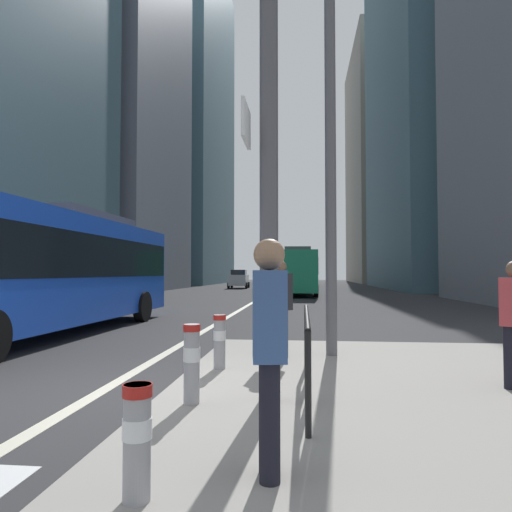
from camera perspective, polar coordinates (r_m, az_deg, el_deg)
The scene contains 19 objects.
ground_plane at distance 26.27m, azimuth -0.11°, elevation -5.67°, with size 160.00×160.00×0.00m, color #303033.
lane_centre_line at distance 36.21m, azimuth 1.57°, elevation -4.68°, with size 0.20×80.00×0.01m, color beige.
office_tower_left_mid at distance 48.00m, azimuth -18.12°, elevation 15.95°, with size 12.40×16.98×32.86m, color slate.
office_tower_left_far at distance 74.32m, azimuth -9.37°, elevation 16.16°, with size 12.80×25.53×49.79m, color slate.
office_tower_right_mid at distance 55.49m, azimuth 21.89°, elevation 21.81°, with size 11.87×25.00×47.99m, color slate.
office_tower_right_far at distance 82.89m, azimuth 15.96°, elevation 10.73°, with size 11.57×24.91×39.86m, color gray.
city_bus_blue_oncoming at distance 12.98m, azimuth -24.72°, elevation -1.02°, with size 2.86×11.54×3.40m.
city_bus_red_receding at distance 34.05m, azimuth 5.17°, elevation -1.76°, with size 2.89×11.03×3.40m.
city_bus_red_distant at distance 57.51m, azimuth 5.89°, elevation -1.89°, with size 2.70×11.05×3.40m.
car_oncoming_mid at distance 48.11m, azimuth -2.16°, elevation -2.87°, with size 2.19×4.40×1.94m.
car_receding_near at distance 45.50m, azimuth 5.64°, elevation -2.91°, with size 2.05×4.10×1.94m.
traffic_signal_gantry at distance 6.31m, azimuth -17.13°, elevation 20.93°, with size 5.75×0.65×6.00m.
street_lamp_post at distance 9.14m, azimuth 9.24°, elevation 21.47°, with size 5.50×0.32×8.00m.
bollard_left at distance 3.29m, azimuth -14.64°, elevation -20.86°, with size 0.20×0.20×0.75m.
bollard_right at distance 5.36m, azimuth -8.04°, elevation -12.68°, with size 0.20×0.20×0.90m.
bollard_back at distance 7.18m, azimuth -4.57°, elevation -10.26°, with size 0.20×0.20×0.83m.
pedestrian_railing at distance 5.77m, azimuth 6.37°, elevation -10.02°, with size 0.06×3.14×0.98m.
pedestrian_waiting at distance 8.00m, azimuth 3.03°, elevation -5.96°, with size 0.45×0.43×1.70m.
pedestrian_walking at distance 3.39m, azimuth 1.66°, elevation -10.88°, with size 0.28×0.41×1.73m.
Camera 1 is at (2.76, -6.07, 1.63)m, focal length 31.99 mm.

